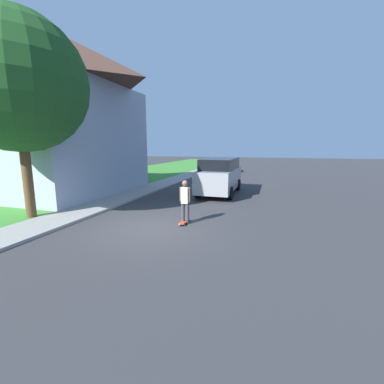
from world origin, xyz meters
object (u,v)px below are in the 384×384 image
object	(u,v)px
car_down_street	(227,166)
suv_parked	(220,175)
lawn_tree_near	(17,83)
skateboard	(184,222)
skateboarder	(185,200)

from	to	relation	value
car_down_street	suv_parked	bearing A→B (deg)	-82.14
lawn_tree_near	skateboard	size ratio (longest dim) A/B	9.54
lawn_tree_near	skateboard	bearing A→B (deg)	11.20
suv_parked	skateboarder	distance (m)	6.42
lawn_tree_near	car_down_street	distance (m)	21.60
suv_parked	car_down_street	bearing A→B (deg)	97.86
car_down_street	skateboarder	bearing A→B (deg)	-84.71
skateboard	skateboarder	bearing A→B (deg)	44.03
lawn_tree_near	suv_parked	size ratio (longest dim) A/B	1.44
suv_parked	skateboard	xyz separation A→B (m)	(-0.04, -6.44, -1.04)
suv_parked	skateboarder	world-z (taller)	suv_parked
suv_parked	skateboard	world-z (taller)	suv_parked
lawn_tree_near	car_down_street	world-z (taller)	lawn_tree_near
suv_parked	lawn_tree_near	bearing A→B (deg)	-128.12
lawn_tree_near	skateboarder	size ratio (longest dim) A/B	4.64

